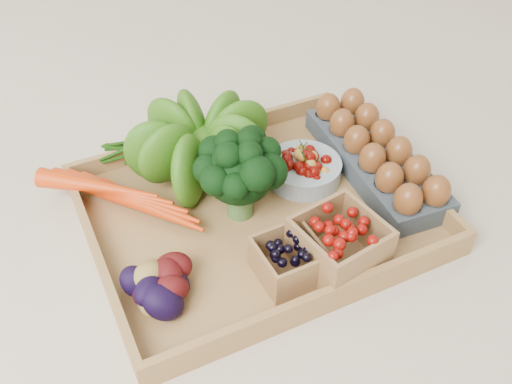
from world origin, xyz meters
name	(u,v)px	position (x,y,z in m)	size (l,w,h in m)	color
ground	(256,218)	(0.00, 0.00, 0.00)	(4.00, 4.00, 0.00)	beige
tray	(256,215)	(0.00, 0.00, 0.01)	(0.55, 0.45, 0.01)	#A27844
carrots	(126,196)	(-0.19, 0.10, 0.04)	(0.23, 0.17, 0.06)	red
lettuce	(202,138)	(-0.04, 0.13, 0.10)	(0.17, 0.17, 0.17)	#1D460B
broccoli	(240,187)	(-0.03, 0.01, 0.07)	(0.15, 0.15, 0.12)	black
cherry_bowl	(304,170)	(0.12, 0.04, 0.03)	(0.14, 0.14, 0.04)	#8C9EA5
egg_carton	(375,161)	(0.24, 0.01, 0.03)	(0.12, 0.34, 0.04)	#3B444B
potatoes	(159,281)	(-0.20, -0.10, 0.05)	(0.13, 0.13, 0.07)	#3B090A
punnet_blackberry	(289,260)	(-0.02, -0.14, 0.05)	(0.09, 0.09, 0.06)	black
punnet_raspberry	(339,244)	(0.06, -0.16, 0.06)	(0.12, 0.12, 0.08)	#700904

